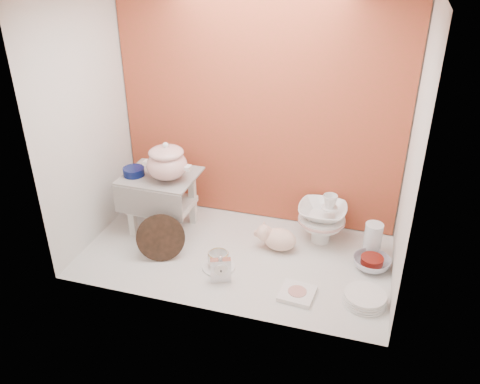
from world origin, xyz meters
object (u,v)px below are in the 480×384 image
(dinner_plate_stack, at_px, (365,298))
(porcelain_tower, at_px, (322,218))
(floral_platter, at_px, (160,178))
(crystal_bowl, at_px, (372,263))
(soup_tureen, at_px, (167,161))
(blue_white_vase, at_px, (152,194))
(step_stool, at_px, (162,202))
(plush_pig, at_px, (280,239))
(mantel_clock, at_px, (221,269))
(gold_rim_teacup, at_px, (218,259))

(dinner_plate_stack, height_order, porcelain_tower, porcelain_tower)
(floral_platter, distance_m, crystal_bowl, 1.50)
(soup_tureen, height_order, crystal_bowl, soup_tureen)
(soup_tureen, bearing_deg, blue_white_vase, 134.50)
(step_stool, relative_size, plush_pig, 1.74)
(mantel_clock, bearing_deg, gold_rim_teacup, 93.93)
(soup_tureen, bearing_deg, plush_pig, 1.89)
(plush_pig, bearing_deg, floral_platter, 179.75)
(step_stool, distance_m, mantel_clock, 0.67)
(mantel_clock, relative_size, crystal_bowl, 0.78)
(floral_platter, xyz_separation_m, mantel_clock, (0.67, -0.68, -0.13))
(mantel_clock, height_order, gold_rim_teacup, mantel_clock)
(blue_white_vase, relative_size, porcelain_tower, 0.65)
(blue_white_vase, distance_m, plush_pig, 0.99)
(step_stool, height_order, floral_platter, floral_platter)
(mantel_clock, xyz_separation_m, crystal_bowl, (0.79, 0.36, -0.05))
(mantel_clock, distance_m, plush_pig, 0.46)
(step_stool, bearing_deg, gold_rim_teacup, -31.40)
(step_stool, bearing_deg, floral_platter, 118.51)
(porcelain_tower, bearing_deg, floral_platter, 173.59)
(dinner_plate_stack, bearing_deg, crystal_bowl, 87.57)
(porcelain_tower, bearing_deg, plush_pig, -142.44)
(step_stool, distance_m, soup_tureen, 0.33)
(soup_tureen, xyz_separation_m, porcelain_tower, (0.92, 0.19, -0.34))
(plush_pig, bearing_deg, gold_rim_teacup, -118.85)
(floral_platter, bearing_deg, dinner_plate_stack, -23.92)
(plush_pig, bearing_deg, step_stool, -163.75)
(dinner_plate_stack, bearing_deg, gold_rim_teacup, 175.53)
(plush_pig, height_order, dinner_plate_stack, plush_pig)
(soup_tureen, bearing_deg, dinner_plate_stack, -14.64)
(step_stool, bearing_deg, porcelain_tower, 9.53)
(gold_rim_teacup, distance_m, dinner_plate_stack, 0.83)
(step_stool, distance_m, plush_pig, 0.78)
(gold_rim_teacup, height_order, dinner_plate_stack, gold_rim_teacup)
(blue_white_vase, xyz_separation_m, porcelain_tower, (1.18, -0.07, 0.06))
(plush_pig, height_order, porcelain_tower, porcelain_tower)
(blue_white_vase, relative_size, crystal_bowl, 1.02)
(step_stool, distance_m, dinner_plate_stack, 1.36)
(soup_tureen, xyz_separation_m, dinner_plate_stack, (1.23, -0.32, -0.48))
(blue_white_vase, height_order, crystal_bowl, blue_white_vase)
(mantel_clock, height_order, crystal_bowl, mantel_clock)
(soup_tureen, relative_size, blue_white_vase, 1.30)
(blue_white_vase, height_order, gold_rim_teacup, blue_white_vase)
(plush_pig, distance_m, crystal_bowl, 0.55)
(floral_platter, distance_m, plush_pig, 0.97)
(mantel_clock, xyz_separation_m, plush_pig, (0.24, 0.39, -0.01))
(soup_tureen, distance_m, gold_rim_teacup, 0.65)
(blue_white_vase, distance_m, crystal_bowl, 1.53)
(crystal_bowl, relative_size, porcelain_tower, 0.64)
(plush_pig, height_order, gold_rim_teacup, plush_pig)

